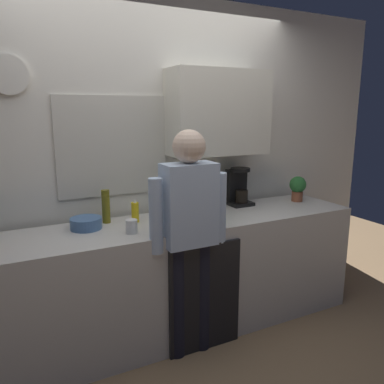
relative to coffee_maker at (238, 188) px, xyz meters
name	(u,v)px	position (x,y,z in m)	size (l,w,h in m)	color
ground_plane	(189,350)	(-0.75, -0.53, -1.04)	(8.00, 8.00, 0.00)	#8C6D4C
kitchen_counter	(172,277)	(-0.75, -0.23, -0.60)	(3.08, 0.64, 0.90)	beige
dishwasher_panel	(205,298)	(-0.64, -0.57, -0.64)	(0.56, 0.02, 0.81)	black
back_wall_assembly	(158,155)	(-0.69, 0.17, 0.31)	(4.68, 0.42, 2.60)	silver
coffee_maker	(238,188)	(0.00, 0.00, 0.00)	(0.20, 0.20, 0.33)	black
bottle_olive_oil	(106,206)	(-1.19, -0.03, -0.02)	(0.06, 0.06, 0.25)	olive
bottle_clear_soda	(211,201)	(-0.43, -0.28, -0.01)	(0.09, 0.09, 0.28)	#2D8C33
cup_white_mug	(132,226)	(-1.09, -0.35, -0.10)	(0.08, 0.08, 0.10)	white
mixing_bowl	(86,223)	(-1.35, -0.11, -0.11)	(0.22, 0.22, 0.08)	#4C72A5
potted_plant	(298,187)	(0.55, -0.15, -0.01)	(0.15, 0.15, 0.23)	#9E5638
dish_soap	(135,212)	(-0.99, -0.11, -0.07)	(0.06, 0.06, 0.18)	yellow
person_at_sink	(189,226)	(-0.75, -0.53, -0.10)	(0.57, 0.22, 1.60)	black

